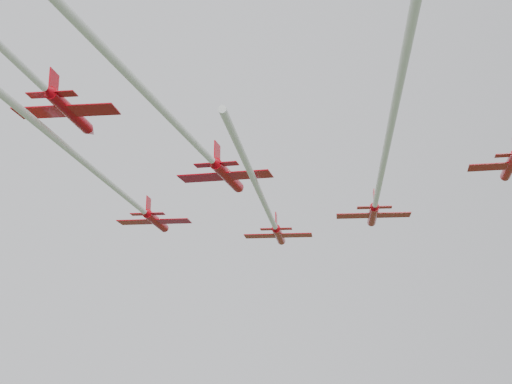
{
  "coord_description": "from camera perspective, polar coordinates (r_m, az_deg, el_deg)",
  "views": [
    {
      "loc": [
        -8.16,
        -75.69,
        42.19
      ],
      "look_at": [
        1.18,
        -1.84,
        61.56
      ],
      "focal_mm": 50.0,
      "sensor_mm": 36.0,
      "label": 1
    }
  ],
  "objects": [
    {
      "name": "jet_lead",
      "position": [
        87.21,
        1.13,
        -1.89
      ],
      "size": [
        16.66,
        53.69,
        2.81
      ],
      "rotation": [
        0.0,
        0.0,
        -0.24
      ],
      "color": "red"
    },
    {
      "name": "jet_row2_left",
      "position": [
        74.5,
        -11.24,
        0.39
      ],
      "size": [
        18.93,
        62.67,
        2.7
      ],
      "rotation": [
        0.0,
        0.0,
        -0.25
      ],
      "color": "red"
    },
    {
      "name": "jet_row2_right",
      "position": [
        63.36,
        10.07,
        1.84
      ],
      "size": [
        18.82,
        64.79,
        2.46
      ],
      "rotation": [
        0.0,
        0.0,
        -0.24
      ],
      "color": "red"
    },
    {
      "name": "jet_row3_mid",
      "position": [
        59.58,
        -5.75,
        4.81
      ],
      "size": [
        22.58,
        55.1,
        2.81
      ],
      "rotation": [
        0.0,
        0.0,
        -0.35
      ],
      "color": "red"
    }
  ]
}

